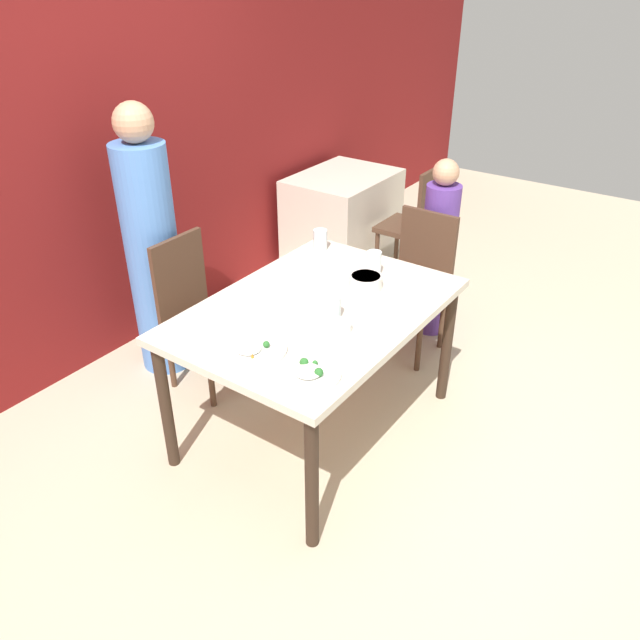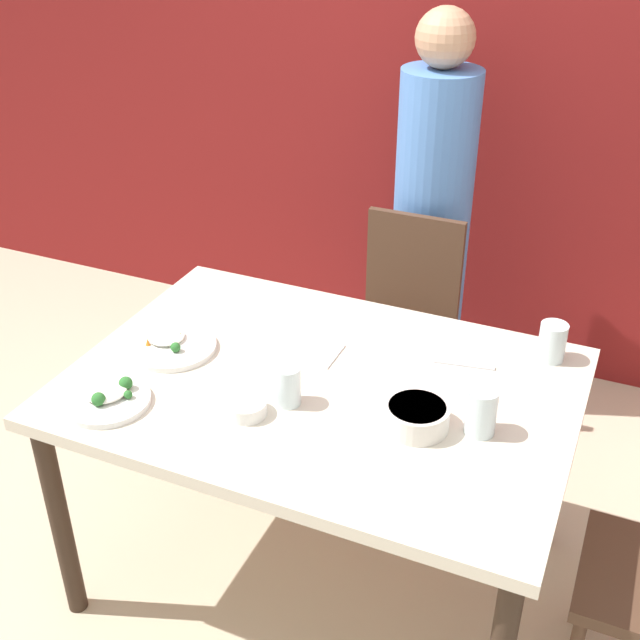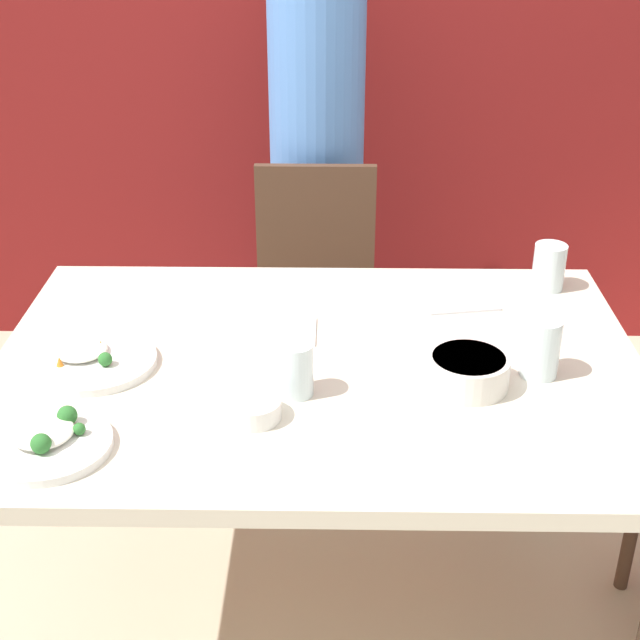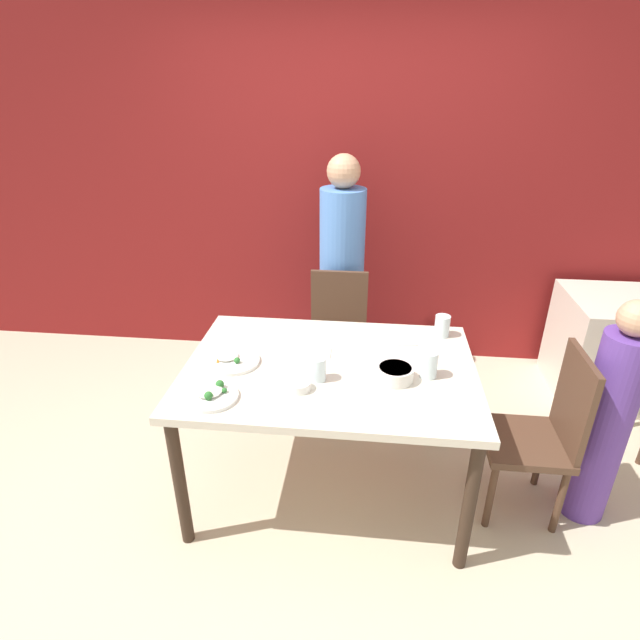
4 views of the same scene
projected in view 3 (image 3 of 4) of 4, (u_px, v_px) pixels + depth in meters
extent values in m
plane|color=beige|center=(318.00, 619.00, 2.32)|extent=(10.00, 10.00, 0.00)
cube|color=beige|center=(318.00, 370.00, 1.97)|extent=(1.44, 1.01, 0.04)
cylinder|color=#332319|center=(92.00, 405.00, 2.55)|extent=(0.06, 0.06, 0.74)
cylinder|color=#332319|center=(551.00, 409.00, 2.54)|extent=(0.06, 0.06, 0.74)
cube|color=#4C3323|center=(315.00, 337.00, 2.82)|extent=(0.40, 0.40, 0.04)
cube|color=#4C3323|center=(316.00, 238.00, 2.86)|extent=(0.38, 0.03, 0.48)
cylinder|color=#4C3323|center=(261.00, 423.00, 2.77)|extent=(0.04, 0.04, 0.40)
cylinder|color=#4C3323|center=(367.00, 424.00, 2.77)|extent=(0.04, 0.04, 0.40)
cylinder|color=#4C3323|center=(268.00, 369.00, 3.07)|extent=(0.04, 0.04, 0.40)
cylinder|color=#4C3323|center=(364.00, 370.00, 3.06)|extent=(0.04, 0.04, 0.40)
cylinder|color=#4C3323|center=(632.00, 529.00, 2.34)|extent=(0.04, 0.04, 0.40)
cylinder|color=#5184D1|center=(317.00, 206.00, 3.03)|extent=(0.31, 0.31, 1.41)
cylinder|color=silver|center=(468.00, 371.00, 1.86)|extent=(0.17, 0.17, 0.07)
cylinder|color=#BC5123|center=(469.00, 358.00, 1.85)|extent=(0.15, 0.15, 0.01)
cylinder|color=white|center=(49.00, 446.00, 1.67)|extent=(0.24, 0.24, 0.02)
ellipsoid|color=white|center=(43.00, 432.00, 1.67)|extent=(0.12, 0.12, 0.02)
sphere|color=#2D702D|center=(79.00, 429.00, 1.68)|extent=(0.02, 0.02, 0.02)
sphere|color=#2D702D|center=(67.00, 415.00, 1.71)|extent=(0.04, 0.04, 0.04)
sphere|color=#2D702D|center=(41.00, 444.00, 1.63)|extent=(0.04, 0.04, 0.04)
cylinder|color=white|center=(95.00, 362.00, 1.94)|extent=(0.27, 0.27, 0.02)
ellipsoid|color=white|center=(81.00, 350.00, 1.95)|extent=(0.11, 0.11, 0.02)
sphere|color=#2D702D|center=(105.00, 359.00, 1.91)|extent=(0.03, 0.03, 0.03)
cone|color=orange|center=(101.00, 345.00, 1.97)|extent=(0.02, 0.02, 0.02)
cone|color=orange|center=(60.00, 361.00, 1.91)|extent=(0.02, 0.02, 0.02)
cylinder|color=white|center=(253.00, 409.00, 1.76)|extent=(0.11, 0.11, 0.04)
cylinder|color=white|center=(253.00, 401.00, 1.75)|extent=(0.10, 0.10, 0.01)
cylinder|color=silver|center=(549.00, 267.00, 2.27)|extent=(0.08, 0.08, 0.12)
cylinder|color=silver|center=(541.00, 347.00, 1.89)|extent=(0.08, 0.08, 0.13)
cylinder|color=silver|center=(296.00, 369.00, 1.82)|extent=(0.07, 0.07, 0.12)
cube|color=white|center=(286.00, 331.00, 2.08)|extent=(0.14, 0.14, 0.01)
cube|color=silver|center=(465.00, 311.00, 2.18)|extent=(0.18, 0.05, 0.01)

